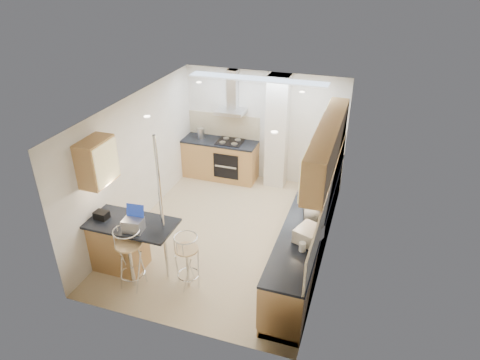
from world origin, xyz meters
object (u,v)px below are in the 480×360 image
(microwave, at_px, (314,209))
(bar_stool_near, at_px, (130,258))
(laptop, at_px, (133,225))
(bread_bin, at_px, (308,234))
(bar_stool_end, at_px, (187,261))

(microwave, xyz_separation_m, bar_stool_near, (-2.56, -1.48, -0.52))
(laptop, relative_size, bar_stool_near, 0.28)
(bread_bin, bearing_deg, laptop, -145.81)
(laptop, relative_size, bar_stool_end, 0.31)
(bar_stool_end, bearing_deg, microwave, -29.73)
(laptop, relative_size, bread_bin, 0.74)
(laptop, distance_m, bar_stool_end, 1.00)
(laptop, height_order, bar_stool_near, laptop)
(bar_stool_near, bearing_deg, laptop, 66.52)
(microwave, relative_size, bar_stool_near, 0.46)
(bread_bin, bearing_deg, bar_stool_end, -142.62)
(bar_stool_near, xyz_separation_m, bread_bin, (2.58, 0.81, 0.49))
(bread_bin, bearing_deg, microwave, 112.61)
(microwave, height_order, laptop, microwave)
(bar_stool_end, relative_size, bread_bin, 2.36)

